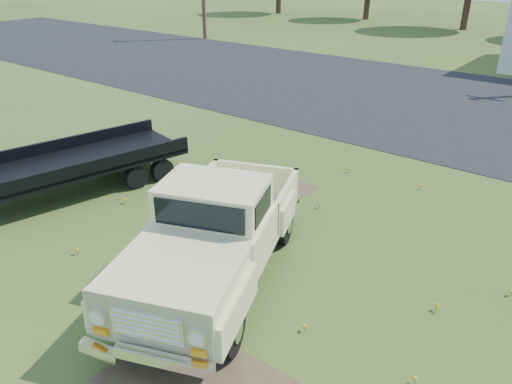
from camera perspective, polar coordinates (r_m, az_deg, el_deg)
ground at (r=10.70m, az=-0.89°, el=-8.43°), size 140.00×140.00×0.00m
asphalt_lot at (r=23.36m, az=23.17°, el=8.75°), size 90.00×14.00×0.02m
dirt_patch_b at (r=14.18m, az=1.69°, el=0.65°), size 2.20×1.60×0.01m
vintage_pickup_truck at (r=9.74m, az=-4.70°, el=-4.67°), size 4.38×6.44×2.18m
flatbed_trailer at (r=14.52m, az=-20.53°, el=3.53°), size 3.70×7.09×1.84m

